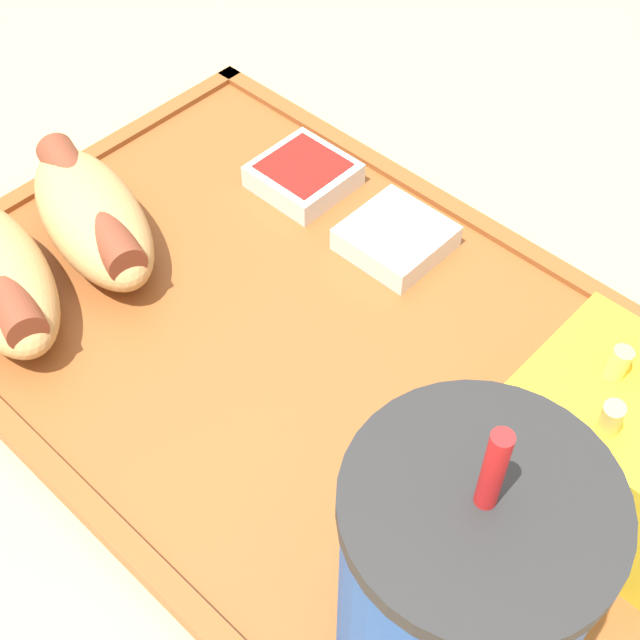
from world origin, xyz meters
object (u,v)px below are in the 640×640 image
object	(u,v)px
fries_carton	(625,449)
sauce_cup_mayo	(396,237)
soda_cup	(457,595)
sauce_cup_ketchup	(303,174)
hot_dog_near	(92,215)

from	to	relation	value
fries_carton	sauce_cup_mayo	world-z (taller)	fries_carton
soda_cup	sauce_cup_ketchup	xyz separation A→B (m)	(0.25, -0.18, -0.06)
sauce_cup_ketchup	sauce_cup_mayo	bearing A→B (deg)	177.99
soda_cup	sauce_cup_ketchup	bearing A→B (deg)	-35.46
fries_carton	sauce_cup_mayo	xyz separation A→B (m)	(0.18, -0.06, -0.03)
soda_cup	fries_carton	xyz separation A→B (m)	(-0.01, -0.12, -0.03)
fries_carton	sauce_cup_ketchup	world-z (taller)	fries_carton
sauce_cup_mayo	fries_carton	bearing A→B (deg)	162.18
fries_carton	sauce_cup_ketchup	size ratio (longest dim) A/B	2.20
sauce_cup_ketchup	fries_carton	bearing A→B (deg)	166.83
soda_cup	fries_carton	distance (m)	0.12
sauce_cup_mayo	sauce_cup_ketchup	world-z (taller)	same
soda_cup	hot_dog_near	xyz separation A→B (m)	(0.30, -0.06, -0.05)
sauce_cup_ketchup	hot_dog_near	bearing A→B (deg)	67.18
sauce_cup_mayo	sauce_cup_ketchup	bearing A→B (deg)	-2.01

